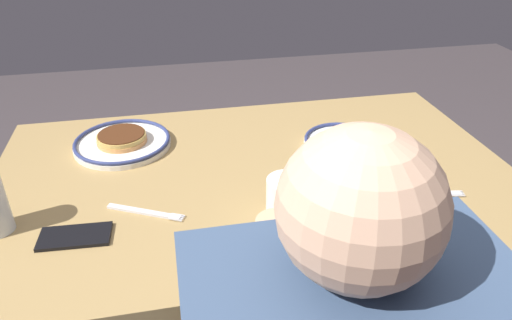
% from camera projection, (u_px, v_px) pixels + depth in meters
% --- Properties ---
extents(dining_table, '(1.31, 0.81, 0.72)m').
position_uv_depth(dining_table, '(255.00, 204.00, 1.25)').
color(dining_table, '#9B7C4A').
rests_on(dining_table, ground_plane).
extents(plate_near_main, '(0.26, 0.26, 0.04)m').
position_uv_depth(plate_near_main, '(122.00, 142.00, 1.30)').
color(plate_near_main, silver).
rests_on(plate_near_main, dining_table).
extents(plate_center_pancakes, '(0.21, 0.21, 0.04)m').
position_uv_depth(plate_center_pancakes, '(342.00, 142.00, 1.31)').
color(plate_center_pancakes, white).
rests_on(plate_center_pancakes, dining_table).
extents(coffee_mug, '(0.11, 0.10, 0.09)m').
position_uv_depth(coffee_mug, '(287.00, 196.00, 1.02)').
color(coffee_mug, white).
rests_on(coffee_mug, dining_table).
extents(cell_phone, '(0.15, 0.08, 0.01)m').
position_uv_depth(cell_phone, '(75.00, 236.00, 0.97)').
color(cell_phone, black).
rests_on(cell_phone, dining_table).
extents(fork_near, '(0.20, 0.05, 0.01)m').
position_uv_depth(fork_near, '(422.00, 194.00, 1.10)').
color(fork_near, silver).
rests_on(fork_near, dining_table).
extents(fork_far, '(0.17, 0.10, 0.01)m').
position_uv_depth(fork_far, '(146.00, 212.00, 1.04)').
color(fork_far, silver).
rests_on(fork_far, dining_table).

